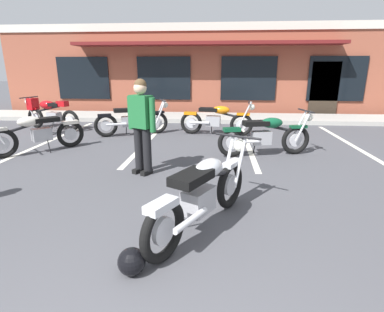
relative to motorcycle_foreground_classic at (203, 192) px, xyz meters
The scene contains 12 objects.
ground_plane 1.03m from the motorcycle_foreground_classic, 114.60° to the left, with size 80.00×80.00×0.00m, color #47474C.
sidewalk_kerb 8.03m from the motorcycle_foreground_classic, 92.74° to the left, with size 22.00×1.80×0.14m, color #A8A59E.
brick_storefront_building 11.98m from the motorcycle_foreground_classic, 91.84° to the left, with size 17.04×6.09×3.55m.
painted_stall_lines 4.45m from the motorcycle_foreground_classic, 94.98° to the left, with size 7.87×4.80×0.01m.
motorcycle_foreground_classic is the anchor object (origin of this frame).
motorcycle_red_sportbike 5.55m from the motorcycle_foreground_classic, 114.06° to the left, with size 1.98×1.15×0.98m.
motorcycle_black_cruiser 7.64m from the motorcycle_foreground_classic, 131.75° to the left, with size 2.04×0.96×0.98m.
motorcycle_silver_naked 4.96m from the motorcycle_foreground_classic, 141.82° to the left, with size 1.62×1.68×0.98m.
motorcycle_green_cafe_racer 3.46m from the motorcycle_foreground_classic, 69.94° to the left, with size 2.08×0.88×0.98m.
motorcycle_orange_scrambler 5.29m from the motorcycle_foreground_classic, 88.75° to the left, with size 2.11×0.71×0.98m.
person_in_shorts_foreground 2.28m from the motorcycle_foreground_classic, 122.01° to the left, with size 0.58×0.40×1.68m.
helmet_on_pavement 1.13m from the motorcycle_foreground_classic, 124.71° to the right, with size 0.26×0.26×0.26m.
Camera 1 is at (0.53, -0.59, 1.84)m, focal length 28.10 mm.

